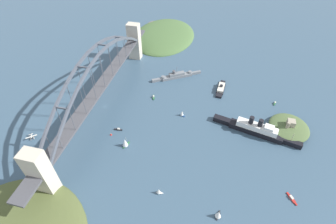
% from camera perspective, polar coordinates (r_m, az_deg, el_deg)
% --- Properties ---
extents(ground_plane, '(1400.00, 1400.00, 0.00)m').
position_cam_1_polar(ground_plane, '(322.52, -13.97, 1.26)').
color(ground_plane, '#385166').
extents(harbor_arch_bridge, '(295.92, 17.42, 74.35)m').
position_cam_1_polar(harbor_arch_bridge, '(303.68, -14.92, 5.55)').
color(harbor_arch_bridge, beige).
rests_on(harbor_arch_bridge, ground).
extents(headland_west_shore, '(141.60, 105.06, 19.75)m').
position_cam_1_polar(headland_west_shore, '(469.46, -1.06, 16.72)').
color(headland_west_shore, '#476638').
rests_on(headland_west_shore, ground).
extents(ocean_liner, '(28.10, 95.00, 20.82)m').
position_cam_1_polar(ocean_liner, '(293.57, 19.08, -3.65)').
color(ocean_liner, black).
rests_on(ocean_liner, ground).
extents(naval_cruiser, '(40.88, 63.27, 17.51)m').
position_cam_1_polar(naval_cruiser, '(358.87, 1.88, 8.14)').
color(naval_cruiser, slate).
rests_on(naval_cruiser, ground).
extents(harbor_ferry_steamer, '(36.55, 10.84, 7.90)m').
position_cam_1_polar(harbor_ferry_steamer, '(343.47, 11.77, 5.18)').
color(harbor_ferry_steamer, black).
rests_on(harbor_ferry_steamer, ground).
extents(fort_island_mid_harbor, '(45.67, 43.46, 15.71)m').
position_cam_1_polar(fort_island_mid_harbor, '(311.21, 25.46, -3.14)').
color(fort_island_mid_harbor, '#4C6038').
rests_on(fort_island_mid_harbor, ground).
extents(seaplane_taxiing_near_bridge, '(9.56, 9.79, 5.00)m').
position_cam_1_polar(seaplane_taxiing_near_bridge, '(311.73, -28.25, -4.93)').
color(seaplane_taxiing_near_bridge, '#B7B7B2').
rests_on(seaplane_taxiing_near_bridge, ground).
extents(small_boat_0, '(9.07, 5.92, 9.48)m').
position_cam_1_polar(small_boat_0, '(229.12, 11.23, -21.56)').
color(small_boat_0, black).
rests_on(small_boat_0, ground).
extents(small_boat_1, '(11.63, 8.37, 2.12)m').
position_cam_1_polar(small_boat_1, '(259.62, 25.98, -17.00)').
color(small_boat_1, '#B2231E').
rests_on(small_boat_1, ground).
extents(small_boat_2, '(5.02, 6.57, 8.07)m').
position_cam_1_polar(small_boat_2, '(298.82, 3.17, -0.26)').
color(small_boat_2, '#234C8C').
rests_on(small_boat_2, ground).
extents(small_boat_3, '(7.81, 3.47, 2.28)m').
position_cam_1_polar(small_boat_3, '(342.85, 22.83, 1.84)').
color(small_boat_3, '#2D6B3D').
rests_on(small_boat_3, ground).
extents(small_boat_4, '(10.48, 7.24, 12.23)m').
position_cam_1_polar(small_boat_4, '(268.94, -9.61, -6.76)').
color(small_boat_4, '#2D6B3D').
rests_on(small_boat_4, ground).
extents(small_boat_5, '(2.61, 9.48, 2.56)m').
position_cam_1_polar(small_boat_5, '(289.29, -11.07, -3.84)').
color(small_boat_5, black).
rests_on(small_boat_5, ground).
extents(small_boat_6, '(9.43, 3.91, 2.62)m').
position_cam_1_polar(small_boat_6, '(325.27, -3.25, 3.34)').
color(small_boat_6, '#2D6B3D').
rests_on(small_boat_6, ground).
extents(small_boat_7, '(3.84, 6.59, 7.07)m').
position_cam_1_polar(small_boat_7, '(236.26, -2.08, -17.31)').
color(small_boat_7, silver).
rests_on(small_boat_7, ground).
extents(channel_marker_buoy, '(2.20, 2.20, 2.75)m').
position_cam_1_polar(channel_marker_buoy, '(285.70, -12.68, -4.88)').
color(channel_marker_buoy, red).
rests_on(channel_marker_buoy, ground).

